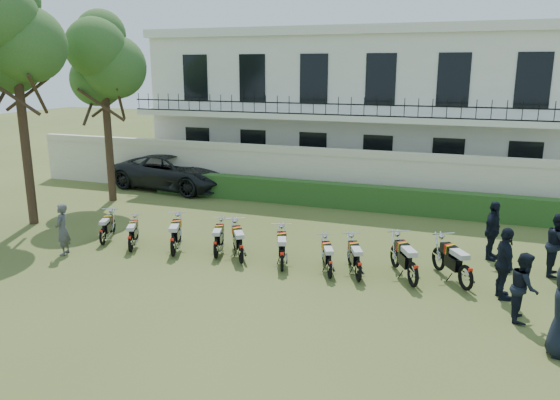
% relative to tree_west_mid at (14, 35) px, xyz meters
% --- Properties ---
extents(ground, '(100.00, 100.00, 0.00)m').
position_rel_tree_west_mid_xyz_m(ground, '(9.46, -1.00, -6.67)').
color(ground, '#435421').
rests_on(ground, ground).
extents(perimeter_wall, '(30.00, 0.35, 2.30)m').
position_rel_tree_west_mid_xyz_m(perimeter_wall, '(9.46, 7.00, -5.50)').
color(perimeter_wall, beige).
rests_on(perimeter_wall, ground).
extents(hedge, '(18.00, 0.60, 1.00)m').
position_rel_tree_west_mid_xyz_m(hedge, '(10.46, 6.20, -6.17)').
color(hedge, '#1D4A1A').
rests_on(hedge, ground).
extents(building, '(20.40, 9.60, 7.40)m').
position_rel_tree_west_mid_xyz_m(building, '(9.46, 12.96, -2.96)').
color(building, silver).
rests_on(building, ground).
extents(tree_west_mid, '(3.40, 3.20, 8.82)m').
position_rel_tree_west_mid_xyz_m(tree_west_mid, '(0.00, 0.00, 0.00)').
color(tree_west_mid, '#473323').
rests_on(tree_west_mid, ground).
extents(tree_west_near, '(3.40, 3.20, 7.90)m').
position_rel_tree_west_mid_xyz_m(tree_west_near, '(0.50, 4.00, -0.78)').
color(tree_west_near, '#473323').
rests_on(tree_west_near, ground).
extents(motorcycle_0, '(0.79, 1.64, 0.94)m').
position_rel_tree_west_mid_xyz_m(motorcycle_0, '(4.01, -1.24, -6.23)').
color(motorcycle_0, black).
rests_on(motorcycle_0, ground).
extents(motorcycle_1, '(0.89, 1.61, 0.96)m').
position_rel_tree_west_mid_xyz_m(motorcycle_1, '(5.27, -1.51, -6.23)').
color(motorcycle_1, black).
rests_on(motorcycle_1, ground).
extents(motorcycle_2, '(0.93, 1.87, 1.08)m').
position_rel_tree_west_mid_xyz_m(motorcycle_2, '(6.73, -1.42, -6.17)').
color(motorcycle_2, black).
rests_on(motorcycle_2, ground).
extents(motorcycle_3, '(0.75, 1.74, 0.98)m').
position_rel_tree_west_mid_xyz_m(motorcycle_3, '(8.02, -1.11, -6.22)').
color(motorcycle_3, black).
rests_on(motorcycle_3, ground).
extents(motorcycle_4, '(1.11, 1.70, 1.06)m').
position_rel_tree_west_mid_xyz_m(motorcycle_4, '(8.91, -1.27, -6.18)').
color(motorcycle_4, black).
rests_on(motorcycle_4, ground).
extents(motorcycle_5, '(0.86, 1.85, 1.06)m').
position_rel_tree_west_mid_xyz_m(motorcycle_5, '(10.25, -1.43, -6.18)').
color(motorcycle_5, black).
rests_on(motorcycle_5, ground).
extents(motorcycle_6, '(0.81, 1.63, 0.95)m').
position_rel_tree_west_mid_xyz_m(motorcycle_6, '(11.65, -1.48, -6.23)').
color(motorcycle_6, black).
rests_on(motorcycle_6, ground).
extents(motorcycle_7, '(0.87, 1.76, 1.02)m').
position_rel_tree_west_mid_xyz_m(motorcycle_7, '(12.43, -1.43, -6.20)').
color(motorcycle_7, black).
rests_on(motorcycle_7, ground).
extents(motorcycle_8, '(1.08, 1.92, 1.15)m').
position_rel_tree_west_mid_xyz_m(motorcycle_8, '(13.85, -1.31, -6.14)').
color(motorcycle_8, black).
rests_on(motorcycle_8, ground).
extents(motorcycle_9, '(1.22, 1.84, 1.15)m').
position_rel_tree_west_mid_xyz_m(motorcycle_9, '(15.14, -1.05, -6.14)').
color(motorcycle_9, black).
rests_on(motorcycle_9, ground).
extents(suv, '(6.19, 3.43, 1.64)m').
position_rel_tree_west_mid_xyz_m(suv, '(1.80, 6.92, -5.85)').
color(suv, black).
rests_on(suv, ground).
extents(inspector, '(0.55, 0.67, 1.60)m').
position_rel_tree_west_mid_xyz_m(inspector, '(3.45, -2.36, -5.87)').
color(inspector, '#515256').
rests_on(inspector, ground).
extents(officer_1, '(0.63, 0.80, 1.60)m').
position_rel_tree_west_mid_xyz_m(officer_1, '(16.40, -2.33, -5.87)').
color(officer_1, black).
rests_on(officer_1, ground).
extents(officer_2, '(0.70, 1.15, 1.84)m').
position_rel_tree_west_mid_xyz_m(officer_2, '(16.02, -1.22, -5.75)').
color(officer_2, black).
rests_on(officer_2, ground).
extents(officer_4, '(0.74, 0.92, 1.77)m').
position_rel_tree_west_mid_xyz_m(officer_4, '(17.46, 0.98, -5.78)').
color(officer_4, black).
rests_on(officer_4, ground).
extents(officer_5, '(0.77, 1.13, 1.79)m').
position_rel_tree_west_mid_xyz_m(officer_5, '(15.77, 1.73, -5.78)').
color(officer_5, black).
rests_on(officer_5, ground).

